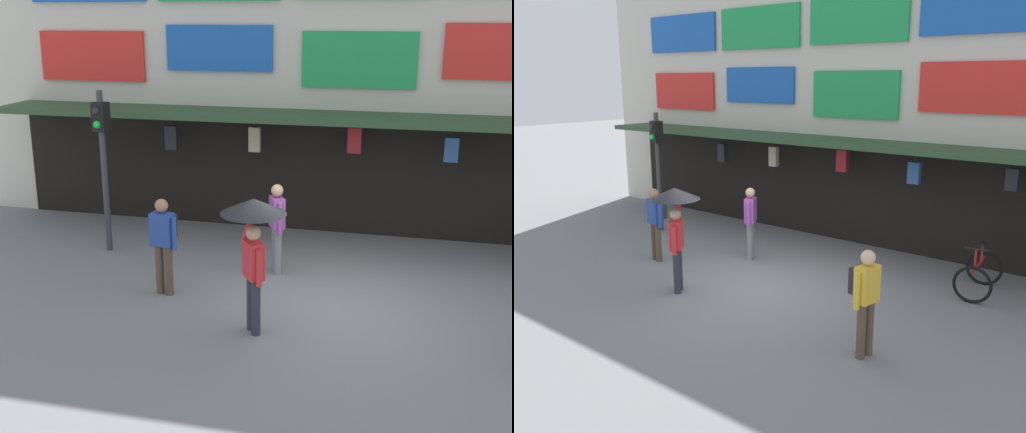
# 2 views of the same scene
# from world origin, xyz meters

# --- Properties ---
(ground_plane) EXTENTS (80.00, 80.00, 0.00)m
(ground_plane) POSITION_xyz_m (0.00, 0.00, 0.00)
(ground_plane) COLOR slate
(shopfront) EXTENTS (18.00, 2.60, 8.00)m
(shopfront) POSITION_xyz_m (0.00, 4.57, 3.96)
(shopfront) COLOR beige
(shopfront) RESTS_ON ground
(traffic_light_near) EXTENTS (0.32, 0.35, 3.20)m
(traffic_light_near) POSITION_xyz_m (-4.65, 1.70, 2.14)
(traffic_light_near) COLOR #38383D
(traffic_light_near) RESTS_ON ground
(pedestrian_in_white) EXTENTS (0.36, 0.48, 1.68)m
(pedestrian_in_white) POSITION_xyz_m (-1.10, 1.32, 0.95)
(pedestrian_in_white) COLOR gray
(pedestrian_in_white) RESTS_ON ground
(pedestrian_with_umbrella) EXTENTS (0.96, 0.96, 2.08)m
(pedestrian_with_umbrella) POSITION_xyz_m (-0.93, -1.09, 1.64)
(pedestrian_with_umbrella) COLOR #2D2D38
(pedestrian_with_umbrella) RESTS_ON ground
(pedestrian_in_black) EXTENTS (0.52, 0.41, 1.68)m
(pedestrian_in_black) POSITION_xyz_m (-2.74, -0.06, 0.98)
(pedestrian_in_black) COLOR brown
(pedestrian_in_black) RESTS_ON ground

